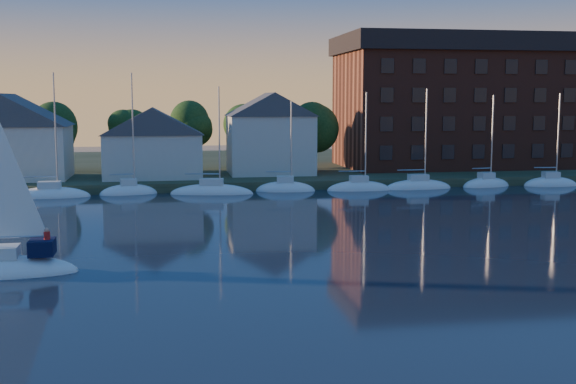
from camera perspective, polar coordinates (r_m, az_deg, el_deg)
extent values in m
plane|color=black|center=(29.80, -0.22, -12.27)|extent=(260.00, 260.00, 0.00)
cube|color=#2E3A21|center=(103.28, -7.09, 1.73)|extent=(160.00, 50.00, 2.00)
cube|color=brown|center=(80.45, -6.33, 0.16)|extent=(120.00, 3.00, 1.00)
cube|color=white|center=(87.64, -21.14, 2.92)|extent=(13.00, 9.00, 6.00)
cube|color=white|center=(84.95, -10.61, 2.83)|extent=(11.00, 8.00, 5.00)
cube|color=white|center=(87.78, -1.42, 3.75)|extent=(10.00, 8.00, 7.00)
cube|color=brown|center=(100.42, 13.00, 6.30)|extent=(30.00, 16.00, 15.00)
cube|color=black|center=(100.67, 13.14, 11.26)|extent=(31.00, 17.00, 2.40)
cylinder|color=#342517|center=(91.96, -18.05, 2.46)|extent=(0.50, 0.50, 3.50)
sphere|color=#153212|center=(91.72, -18.16, 5.23)|extent=(5.40, 5.40, 5.40)
cylinder|color=#342517|center=(91.14, -13.07, 2.59)|extent=(0.50, 0.50, 3.50)
sphere|color=#153212|center=(90.89, -13.15, 5.39)|extent=(5.40, 5.40, 5.40)
cylinder|color=#342517|center=(91.02, -8.03, 2.70)|extent=(0.50, 0.50, 3.50)
sphere|color=#153212|center=(90.77, -8.08, 5.50)|extent=(5.40, 5.40, 5.40)
cylinder|color=#342517|center=(91.60, -3.01, 2.79)|extent=(0.50, 0.50, 3.50)
sphere|color=#153212|center=(91.35, -3.03, 5.58)|extent=(5.40, 5.40, 5.40)
cylinder|color=#342517|center=(92.87, 1.90, 2.86)|extent=(0.50, 0.50, 3.50)
sphere|color=#153212|center=(92.62, 1.91, 5.61)|extent=(5.40, 5.40, 5.40)
cylinder|color=#342517|center=(94.79, 6.65, 2.91)|extent=(0.50, 0.50, 3.50)
sphere|color=#153212|center=(94.56, 6.69, 5.60)|extent=(5.40, 5.40, 5.40)
cylinder|color=#342517|center=(97.34, 11.18, 2.93)|extent=(0.50, 0.50, 3.50)
sphere|color=#153212|center=(97.11, 11.24, 5.55)|extent=(5.40, 5.40, 5.40)
cylinder|color=#342517|center=(100.47, 15.45, 2.94)|extent=(0.50, 0.50, 3.50)
sphere|color=#153212|center=(100.24, 15.54, 5.48)|extent=(5.40, 5.40, 5.40)
cylinder|color=#342517|center=(104.11, 19.45, 2.93)|extent=(0.50, 0.50, 3.50)
sphere|color=#153212|center=(103.90, 19.55, 5.38)|extent=(5.40, 5.40, 5.40)
ellipsoid|color=white|center=(78.17, -17.99, -0.37)|extent=(7.50, 2.40, 2.20)
cube|color=white|center=(78.02, -18.02, 0.58)|extent=(2.10, 1.32, 0.70)
cylinder|color=#A5A8AD|center=(77.53, -17.61, 4.00)|extent=(0.16, 0.16, 10.00)
cylinder|color=#A5A8AD|center=(78.05, -18.65, 1.18)|extent=(3.15, 0.12, 0.12)
ellipsoid|color=white|center=(77.41, -12.12, -0.24)|extent=(7.50, 2.40, 2.20)
cube|color=white|center=(77.26, -12.15, 0.71)|extent=(2.10, 1.32, 0.70)
cylinder|color=#A5A8AD|center=(76.84, -11.68, 4.17)|extent=(0.16, 0.16, 10.00)
cylinder|color=#A5A8AD|center=(77.21, -12.77, 1.32)|extent=(3.15, 0.12, 0.12)
ellipsoid|color=white|center=(77.48, -6.20, -0.12)|extent=(7.50, 2.40, 2.20)
cube|color=white|center=(77.32, -6.21, 0.84)|extent=(2.10, 1.32, 0.70)
cylinder|color=#A5A8AD|center=(76.99, -5.70, 4.29)|extent=(0.16, 0.16, 10.00)
cylinder|color=#A5A8AD|center=(77.19, -6.83, 1.45)|extent=(3.15, 0.12, 0.12)
ellipsoid|color=white|center=(78.36, -0.35, 0.01)|extent=(7.50, 2.40, 2.20)
cube|color=white|center=(78.21, -0.35, 0.96)|extent=(2.10, 1.32, 0.70)
cylinder|color=#A5A8AD|center=(77.95, 0.19, 4.36)|extent=(0.16, 0.16, 10.00)
cylinder|color=#A5A8AD|center=(77.99, -0.95, 1.56)|extent=(3.15, 0.12, 0.12)
ellipsoid|color=white|center=(80.04, 5.31, 0.13)|extent=(7.50, 2.40, 2.20)
cube|color=white|center=(79.89, 5.32, 1.06)|extent=(2.10, 1.32, 0.70)
cylinder|color=#A5A8AD|center=(79.72, 5.88, 4.39)|extent=(0.16, 0.16, 10.00)
cylinder|color=#A5A8AD|center=(79.59, 4.75, 1.66)|extent=(3.15, 0.12, 0.12)
ellipsoid|color=white|center=(82.47, 10.68, 0.25)|extent=(7.50, 2.40, 2.20)
cube|color=white|center=(82.32, 10.71, 1.15)|extent=(2.10, 1.32, 0.70)
cylinder|color=#A5A8AD|center=(82.22, 11.27, 4.38)|extent=(0.16, 0.16, 10.00)
cylinder|color=#A5A8AD|center=(81.95, 10.18, 1.73)|extent=(3.15, 0.12, 0.12)
ellipsoid|color=white|center=(85.57, 15.71, 0.36)|extent=(7.50, 2.40, 2.20)
cube|color=white|center=(85.43, 15.74, 1.22)|extent=(2.10, 1.32, 0.70)
cylinder|color=#A5A8AD|center=(85.41, 16.31, 4.33)|extent=(0.16, 0.16, 10.00)
cylinder|color=#A5A8AD|center=(85.00, 15.26, 1.78)|extent=(3.15, 0.12, 0.12)
ellipsoid|color=white|center=(89.29, 20.36, 0.45)|extent=(7.50, 2.40, 2.20)
cube|color=white|center=(89.15, 20.39, 1.28)|extent=(2.10, 1.32, 0.70)
cylinder|color=#A5A8AD|center=(89.20, 20.95, 4.26)|extent=(0.16, 0.16, 10.00)
cylinder|color=#A5A8AD|center=(88.66, 19.96, 1.82)|extent=(3.15, 0.12, 0.12)
cylinder|color=#A5A8AD|center=(44.35, -20.89, -3.35)|extent=(3.86, 0.18, 0.12)
cube|color=black|center=(44.21, -18.86, -4.15)|extent=(1.43, 1.80, 0.90)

